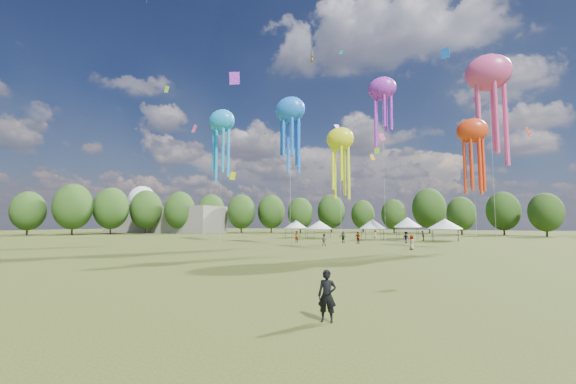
% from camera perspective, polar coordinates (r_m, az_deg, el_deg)
% --- Properties ---
extents(ground, '(300.00, 300.00, 0.00)m').
position_cam_1_polar(ground, '(17.68, -12.19, -15.48)').
color(ground, '#384416').
rests_on(ground, ground).
extents(observer_main, '(0.67, 0.49, 1.70)m').
position_cam_1_polar(observer_main, '(12.31, 6.31, -16.26)').
color(observer_main, black).
rests_on(observer_main, ground).
extents(spectator_near, '(0.80, 0.63, 1.64)m').
position_cam_1_polar(spectator_near, '(49.72, 5.76, -7.69)').
color(spectator_near, gray).
rests_on(spectator_near, ground).
extents(spectators_far, '(19.03, 30.02, 1.87)m').
position_cam_1_polar(spectators_far, '(59.25, 13.78, -7.05)').
color(spectators_far, gray).
rests_on(spectators_far, ground).
extents(festival_tents, '(33.90, 11.41, 4.25)m').
position_cam_1_polar(festival_tents, '(69.92, 13.58, -4.99)').
color(festival_tents, '#47474C').
rests_on(festival_tents, ground).
extents(show_kites, '(45.68, 24.77, 28.33)m').
position_cam_1_polar(show_kites, '(55.23, 13.95, 12.09)').
color(show_kites, blue).
rests_on(show_kites, ground).
extents(small_kites, '(81.44, 58.68, 45.18)m').
position_cam_1_polar(small_kites, '(61.86, 13.74, 19.33)').
color(small_kites, blue).
rests_on(small_kites, ground).
extents(treeline, '(201.57, 95.24, 13.43)m').
position_cam_1_polar(treeline, '(77.87, 13.94, -2.33)').
color(treeline, '#38281C').
rests_on(treeline, ground).
extents(hangar, '(40.00, 12.00, 8.00)m').
position_cam_1_polar(hangar, '(119.03, -19.36, -4.25)').
color(hangar, gray).
rests_on(hangar, ground).
extents(radome, '(9.00, 9.00, 16.00)m').
position_cam_1_polar(radome, '(134.80, -22.44, -1.65)').
color(radome, white).
rests_on(radome, ground).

